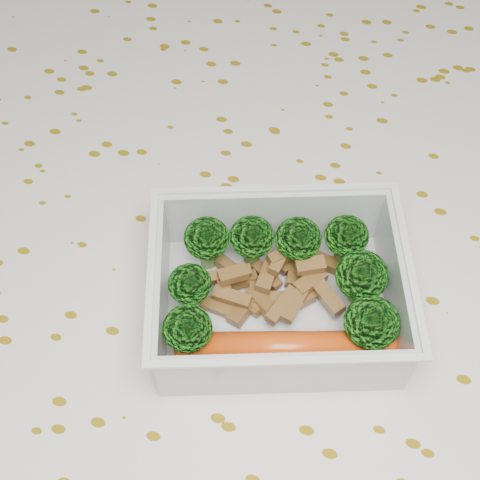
# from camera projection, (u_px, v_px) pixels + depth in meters

# --- Properties ---
(dining_table) EXTENTS (1.40, 0.90, 0.75)m
(dining_table) POSITION_uv_depth(u_px,v_px,m) (244.00, 313.00, 0.57)
(dining_table) COLOR brown
(dining_table) RESTS_ON ground
(tablecloth) EXTENTS (1.46, 0.96, 0.19)m
(tablecloth) POSITION_uv_depth(u_px,v_px,m) (244.00, 283.00, 0.53)
(tablecloth) COLOR silver
(tablecloth) RESTS_ON dining_table
(lunch_container) EXTENTS (0.20, 0.17, 0.06)m
(lunch_container) POSITION_uv_depth(u_px,v_px,m) (278.00, 297.00, 0.45)
(lunch_container) COLOR silver
(lunch_container) RESTS_ON tablecloth
(broccoli_florets) EXTENTS (0.15, 0.13, 0.05)m
(broccoli_florets) POSITION_uv_depth(u_px,v_px,m) (287.00, 273.00, 0.45)
(broccoli_florets) COLOR #608C3F
(broccoli_florets) RESTS_ON lunch_container
(meat_pile) EXTENTS (0.10, 0.08, 0.03)m
(meat_pile) POSITION_uv_depth(u_px,v_px,m) (276.00, 283.00, 0.47)
(meat_pile) COLOR brown
(meat_pile) RESTS_ON lunch_container
(sausage) EXTENTS (0.14, 0.05, 0.02)m
(sausage) POSITION_uv_depth(u_px,v_px,m) (287.00, 348.00, 0.44)
(sausage) COLOR #C8420E
(sausage) RESTS_ON lunch_container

